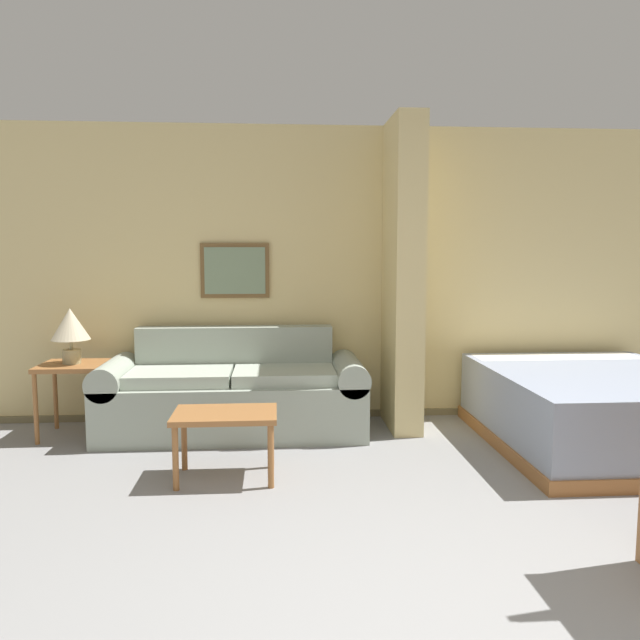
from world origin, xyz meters
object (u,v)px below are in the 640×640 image
coffee_table (225,421)px  bed (596,408)px  couch (234,394)px  table_lamp (70,327)px

coffee_table → bed: bearing=10.2°
bed → couch: bearing=168.5°
couch → table_lamp: 1.42m
couch → bed: 2.88m
couch → table_lamp: size_ratio=4.82×
coffee_table → table_lamp: 1.77m
couch → coffee_table: 1.08m
coffee_table → bed: bed is taller
couch → coffee_table: (0.02, -1.08, 0.07)m
table_lamp → coffee_table: bearing=-39.1°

